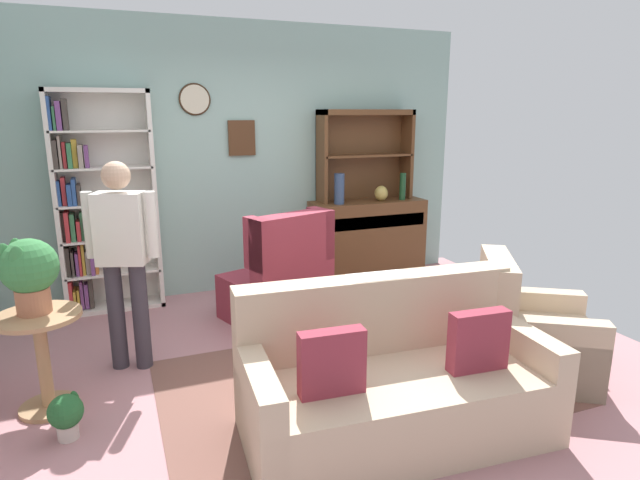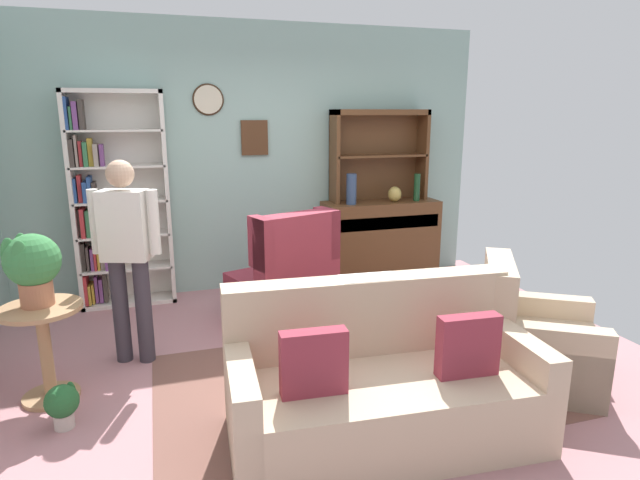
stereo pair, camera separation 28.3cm
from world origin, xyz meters
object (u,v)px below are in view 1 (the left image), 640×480
(vase_tall, at_px, (339,189))
(potted_plant_small, at_px, (66,414))
(couch_floral, at_px, (393,383))
(wingback_chair, at_px, (280,283))
(sideboard, at_px, (367,236))
(armchair_floral, at_px, (529,337))
(potted_plant_large, at_px, (28,270))
(bookshelf, at_px, (98,205))
(vase_round, at_px, (381,193))
(book_stack, at_px, (331,307))
(sideboard_hutch, at_px, (365,143))
(plant_stand, at_px, (42,351))
(person_reading, at_px, (123,252))
(bottle_wine, at_px, (403,186))
(coffee_table, at_px, (331,325))

(vase_tall, bearing_deg, potted_plant_small, -142.34)
(couch_floral, height_order, wingback_chair, wingback_chair)
(sideboard, height_order, armchair_floral, sideboard)
(wingback_chair, height_order, potted_plant_large, potted_plant_large)
(bookshelf, bearing_deg, vase_tall, -3.87)
(potted_plant_large, distance_m, potted_plant_small, 0.91)
(vase_round, bearing_deg, book_stack, -127.68)
(couch_floral, relative_size, armchair_floral, 1.75)
(sideboard_hutch, distance_m, potted_plant_large, 3.72)
(couch_floral, xyz_separation_m, book_stack, (-0.00, 0.96, 0.15))
(sideboard, height_order, potted_plant_large, potted_plant_large)
(sideboard_hutch, distance_m, book_stack, 2.52)
(potted_plant_large, relative_size, book_stack, 2.52)
(vase_tall, distance_m, plant_stand, 3.30)
(potted_plant_large, xyz_separation_m, person_reading, (0.56, 0.39, -0.03))
(wingback_chair, distance_m, plant_stand, 2.03)
(vase_tall, xyz_separation_m, couch_floral, (-0.82, -2.68, -0.77))
(person_reading, xyz_separation_m, book_stack, (1.43, -0.50, -0.45))
(vase_tall, bearing_deg, book_stack, -115.47)
(vase_tall, relative_size, potted_plant_small, 1.18)
(bottle_wine, bearing_deg, wingback_chair, -155.02)
(book_stack, bearing_deg, potted_plant_large, 176.76)
(sideboard_hutch, height_order, potted_plant_small, sideboard_hutch)
(bottle_wine, bearing_deg, coffee_table, -132.30)
(wingback_chair, relative_size, book_stack, 5.54)
(bookshelf, relative_size, person_reading, 1.35)
(vase_round, height_order, wingback_chair, vase_round)
(sideboard, xyz_separation_m, armchair_floral, (0.08, -2.49, -0.22))
(sideboard, distance_m, book_stack, 2.17)
(sideboard_hutch, relative_size, potted_plant_small, 3.94)
(potted_plant_small, height_order, person_reading, person_reading)
(potted_plant_large, bearing_deg, sideboard_hutch, 29.36)
(bottle_wine, relative_size, coffee_table, 0.38)
(vase_tall, distance_m, couch_floral, 2.90)
(couch_floral, distance_m, plant_stand, 2.23)
(vase_tall, xyz_separation_m, book_stack, (-0.82, -1.72, -0.63))
(wingback_chair, xyz_separation_m, book_stack, (0.12, -0.91, 0.07))
(bottle_wine, bearing_deg, vase_tall, 179.34)
(bottle_wine, xyz_separation_m, couch_floral, (-1.60, -2.67, -0.76))
(armchair_floral, height_order, person_reading, person_reading)
(bookshelf, height_order, coffee_table, bookshelf)
(sideboard_hutch, distance_m, person_reading, 3.06)
(sideboard_hutch, relative_size, wingback_chair, 1.05)
(sideboard, xyz_separation_m, couch_floral, (-1.21, -2.76, -0.20))
(coffee_table, bearing_deg, bookshelf, 128.45)
(potted_plant_large, relative_size, coffee_table, 0.60)
(bookshelf, distance_m, coffee_table, 2.61)
(armchair_floral, distance_m, potted_plant_large, 3.44)
(couch_floral, height_order, armchair_floral, couch_floral)
(vase_round, distance_m, armchair_floral, 2.53)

